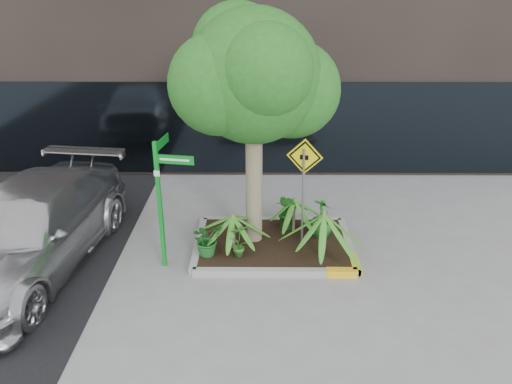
{
  "coord_description": "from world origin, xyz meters",
  "views": [
    {
      "loc": [
        -0.1,
        -9.0,
        5.41
      ],
      "look_at": [
        -0.17,
        0.2,
        1.34
      ],
      "focal_mm": 35.0,
      "sensor_mm": 36.0,
      "label": 1
    }
  ],
  "objects_px": {
    "parked_car": "(28,230)",
    "street_sign_post": "(162,191)",
    "tree": "(254,76)",
    "cattle_sign": "(304,175)"
  },
  "relations": [
    {
      "from": "tree",
      "to": "street_sign_post",
      "type": "height_order",
      "value": "tree"
    },
    {
      "from": "tree",
      "to": "parked_car",
      "type": "xyz_separation_m",
      "value": [
        -4.39,
        -0.92,
        -2.79
      ]
    },
    {
      "from": "parked_car",
      "to": "street_sign_post",
      "type": "xyz_separation_m",
      "value": [
        2.66,
        0.07,
        0.79
      ]
    },
    {
      "from": "parked_car",
      "to": "street_sign_post",
      "type": "distance_m",
      "value": 2.78
    },
    {
      "from": "tree",
      "to": "cattle_sign",
      "type": "distance_m",
      "value": 2.15
    },
    {
      "from": "street_sign_post",
      "to": "cattle_sign",
      "type": "relative_size",
      "value": 1.12
    },
    {
      "from": "cattle_sign",
      "to": "street_sign_post",
      "type": "bearing_deg",
      "value": -153.03
    },
    {
      "from": "cattle_sign",
      "to": "tree",
      "type": "bearing_deg",
      "value": 177.98
    },
    {
      "from": "tree",
      "to": "parked_car",
      "type": "height_order",
      "value": "tree"
    },
    {
      "from": "parked_car",
      "to": "cattle_sign",
      "type": "xyz_separation_m",
      "value": [
        5.38,
        0.6,
        0.91
      ]
    }
  ]
}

